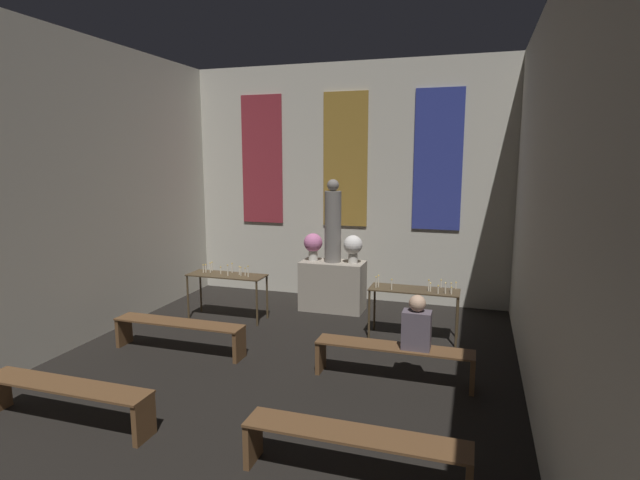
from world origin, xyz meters
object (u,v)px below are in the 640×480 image
pew_second_left (66,395)px  pew_back_right (393,355)px  pew_second_right (354,446)px  candle_rack_left (227,280)px  candle_rack_right (414,295)px  flower_vase_left (313,244)px  pew_back_left (179,330)px  altar (333,286)px  person_seated (417,325)px  statue (333,224)px  flower_vase_right (353,246)px

pew_second_left → pew_back_right: 3.87m
pew_second_left → pew_second_right: same height
pew_second_left → pew_second_right: 3.21m
candle_rack_left → candle_rack_right: bearing=-0.1°
flower_vase_left → pew_back_right: 3.49m
candle_rack_right → pew_back_left: 3.68m
altar → pew_back_left: size_ratio=0.59×
pew_back_right → person_seated: person_seated is taller
flower_vase_left → pew_second_left: bearing=-104.0°
statue → pew_second_right: size_ratio=0.76×
candle_rack_left → pew_back_left: size_ratio=0.69×
flower_vase_right → candle_rack_right: flower_vase_right is taller
flower_vase_left → pew_back_left: size_ratio=0.26×
statue → pew_second_left: statue is taller
altar → pew_second_right: (1.61, -4.88, -0.12)m
candle_rack_left → pew_back_left: (0.06, -1.64, -0.38)m
candle_rack_right → person_seated: bearing=-82.2°
flower_vase_right → pew_second_right: size_ratio=0.26×
altar → candle_rack_right: bearing=-33.0°
candle_rack_right → pew_second_left: bearing=-130.7°
statue → pew_back_right: statue is taller
flower_vase_left → candle_rack_left: bearing=-139.7°
pew_second_right → candle_rack_right: bearing=89.1°
statue → pew_second_right: statue is taller
candle_rack_left → pew_second_left: bearing=-89.1°
pew_second_right → pew_back_right: size_ratio=1.00×
pew_back_right → person_seated: (0.29, 0.00, 0.44)m
candle_rack_right → pew_second_right: (-0.06, -3.80, -0.38)m
altar → candle_rack_left: bearing=-147.0°
candle_rack_left → pew_second_right: (3.27, -3.80, -0.38)m
altar → pew_back_right: altar is taller
pew_back_left → person_seated: 3.52m
pew_back_right → person_seated: bearing=0.0°
flower_vase_left → statue: bearing=0.0°
statue → flower_vase_right: size_ratio=2.96×
flower_vase_right → statue: bearing=180.0°
pew_back_left → pew_back_right: (3.21, 0.00, 0.00)m
person_seated → flower_vase_right: bearing=119.0°
pew_back_left → candle_rack_right: bearing=26.5°
flower_vase_right → pew_back_left: bearing=-126.3°
statue → pew_second_left: size_ratio=0.76×
statue → flower_vase_left: statue is taller
pew_second_right → pew_back_left: same height
person_seated → candle_rack_left: bearing=155.3°
candle_rack_right → pew_back_right: (-0.06, -1.63, -0.38)m
statue → candle_rack_left: 2.19m
pew_second_left → person_seated: size_ratio=2.89×
pew_second_right → pew_back_left: 3.87m
altar → candle_rack_left: (-1.66, -1.08, 0.25)m
candle_rack_left → pew_second_left: (0.06, -3.80, -0.38)m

